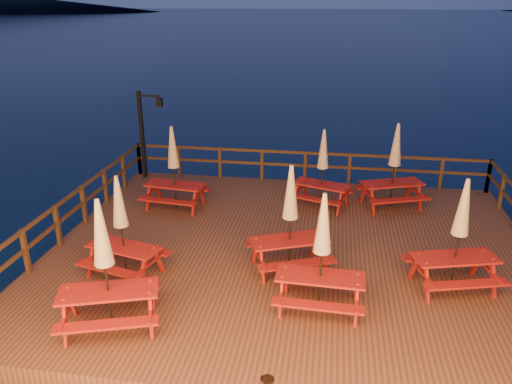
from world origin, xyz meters
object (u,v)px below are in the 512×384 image
picnic_table_0 (290,217)px  picnic_table_2 (174,166)px  picnic_table_1 (322,251)px  lamp_post (146,127)px

picnic_table_0 → picnic_table_2: (-3.68, 3.06, -0.02)m
picnic_table_1 → picnic_table_2: bearing=136.5°
picnic_table_2 → lamp_post: bearing=132.0°
picnic_table_0 → picnic_table_1: 1.66m
picnic_table_0 → picnic_table_2: 4.78m
lamp_post → picnic_table_2: (1.72, -2.44, -0.50)m
picnic_table_1 → picnic_table_2: 6.34m
lamp_post → picnic_table_1: size_ratio=1.19×
lamp_post → picnic_table_0: (5.40, -5.50, -0.48)m
lamp_post → picnic_table_1: 9.32m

